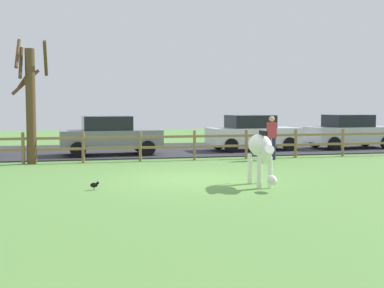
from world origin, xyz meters
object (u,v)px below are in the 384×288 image
at_px(zebra, 261,150).
at_px(visitor_near_fence, 272,136).
at_px(bare_tree, 30,100).
at_px(crow_on_grass, 95,185).
at_px(parked_car_silver, 350,131).
at_px(parked_car_white, 252,132).
at_px(parked_car_grey, 110,135).

xyz_separation_m(zebra, visitor_near_fence, (2.68, 5.91, -0.02)).
distance_m(bare_tree, crow_on_grass, 6.83).
distance_m(crow_on_grass, parked_car_silver, 15.13).
height_order(crow_on_grass, parked_car_white, parked_car_white).
distance_m(crow_on_grass, parked_car_white, 11.68).
bearing_deg(crow_on_grass, parked_car_grey, 83.26).
relative_size(bare_tree, visitor_near_fence, 2.66).
bearing_deg(visitor_near_fence, parked_car_white, 81.49).
height_order(parked_car_grey, visitor_near_fence, visitor_near_fence).
relative_size(crow_on_grass, parked_car_silver, 0.05).
bearing_deg(parked_car_grey, visitor_near_fence, -26.50).
relative_size(parked_car_grey, visitor_near_fence, 2.48).
relative_size(crow_on_grass, visitor_near_fence, 0.13).
bearing_deg(zebra, visitor_near_fence, 65.62).
xyz_separation_m(parked_car_grey, parked_car_silver, (11.10, 0.64, 0.00)).
height_order(bare_tree, parked_car_white, bare_tree).
bearing_deg(parked_car_grey, parked_car_silver, 3.30).
relative_size(bare_tree, crow_on_grass, 20.29).
xyz_separation_m(zebra, crow_on_grass, (-4.11, 0.37, -0.80)).
distance_m(bare_tree, parked_car_silver, 14.33).
bearing_deg(parked_car_grey, zebra, -70.51).
bearing_deg(parked_car_silver, bare_tree, -168.53).
bearing_deg(parked_car_white, crow_on_grass, -128.86).
relative_size(parked_car_white, parked_car_silver, 1.00).
bearing_deg(bare_tree, crow_on_grass, -73.16).
xyz_separation_m(crow_on_grass, parked_car_grey, (1.00, 8.42, 0.72)).
height_order(parked_car_silver, visitor_near_fence, visitor_near_fence).
distance_m(parked_car_white, visitor_near_fence, 3.59).
bearing_deg(parked_car_silver, parked_car_white, 179.76).
relative_size(crow_on_grass, parked_car_grey, 0.05).
relative_size(bare_tree, parked_car_white, 1.07).
bearing_deg(crow_on_grass, zebra, -5.20).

